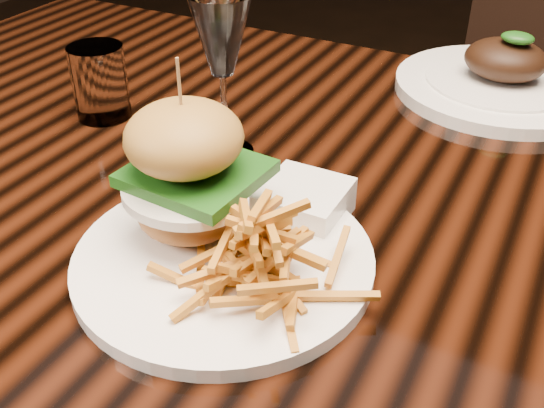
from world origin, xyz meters
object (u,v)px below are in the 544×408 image
at_px(far_dish, 501,81).
at_px(wine_glass, 221,41).
at_px(dining_table, 333,249).
at_px(burger_plate, 220,220).

bearing_deg(far_dish, wine_glass, -127.82).
xyz_separation_m(dining_table, far_dish, (0.11, 0.36, 0.09)).
height_order(burger_plate, far_dish, burger_plate).
relative_size(dining_table, burger_plate, 5.64).
xyz_separation_m(dining_table, burger_plate, (-0.05, -0.16, 0.13)).
bearing_deg(far_dish, dining_table, -106.11).
height_order(dining_table, far_dish, far_dish).
bearing_deg(wine_glass, far_dish, 52.18).
distance_m(burger_plate, far_dish, 0.55).
xyz_separation_m(wine_glass, far_dish, (0.26, 0.34, -0.12)).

